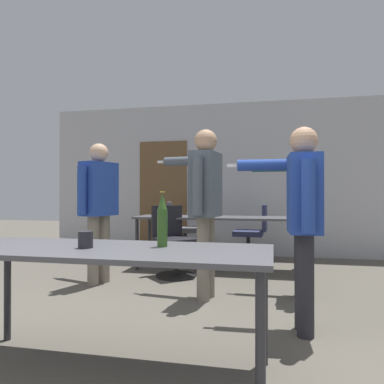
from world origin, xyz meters
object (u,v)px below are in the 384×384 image
office_chair_far_left (180,232)px  office_chair_far_right (253,235)px  person_near_casual (98,199)px  office_chair_near_pushed (173,243)px  person_center_tall (204,196)px  beer_bottle (162,221)px  person_left_plaid (301,201)px  person_far_watching (302,209)px  drink_cup (86,240)px

office_chair_far_left → office_chair_far_right: office_chair_far_left is taller
person_near_casual → office_chair_far_left: person_near_casual is taller
office_chair_near_pushed → office_chair_far_right: (0.97, 1.31, -0.01)m
person_near_casual → office_chair_near_pushed: bearing=-35.3°
person_near_casual → person_center_tall: bearing=-88.0°
person_near_casual → beer_bottle: (1.41, -1.96, -0.10)m
person_center_tall → person_near_casual: person_center_tall is taller
person_left_plaid → office_chair_far_left: 2.73m
person_left_plaid → beer_bottle: (-0.96, -1.87, -0.09)m
person_near_casual → office_chair_far_left: 2.04m
person_far_watching → person_left_plaid: 1.06m
office_chair_far_left → person_center_tall: bearing=7.8°
drink_cup → person_center_tall: bearing=76.8°
person_left_plaid → office_chair_far_right: size_ratio=1.82×
person_near_casual → office_chair_near_pushed: person_near_casual is taller
person_far_watching → office_chair_far_right: person_far_watching is taller
person_far_watching → office_chair_far_left: bearing=27.6°
beer_bottle → person_far_watching: bearing=42.6°
person_near_casual → drink_cup: size_ratio=16.82×
person_left_plaid → office_chair_near_pushed: bearing=67.5°
office_chair_far_right → beer_bottle: beer_bottle is taller
drink_cup → person_near_casual: bearing=114.7°
person_far_watching → person_left_plaid: size_ratio=0.97×
person_center_tall → office_chair_far_left: size_ratio=1.84×
person_center_tall → drink_cup: 1.80m
person_far_watching → person_left_plaid: bearing=-6.1°
office_chair_far_left → drink_cup: bearing=-6.3°
person_near_casual → beer_bottle: size_ratio=4.93×
person_near_casual → person_left_plaid: person_near_casual is taller
person_near_casual → office_chair_far_left: (0.56, 1.88, -0.57)m
office_chair_far_right → drink_cup: (-0.78, -4.02, 0.38)m
person_center_tall → office_chair_far_right: 2.40m
person_center_tall → office_chair_far_left: person_center_tall is taller
office_chair_near_pushed → person_far_watching: bearing=88.3°
person_center_tall → person_far_watching: size_ratio=1.09×
person_far_watching → drink_cup: (-1.32, -0.97, -0.16)m
person_center_tall → person_far_watching: (0.92, -0.77, -0.09)m
person_center_tall → office_chair_far_right: (0.37, 2.28, -0.64)m
person_center_tall → person_near_casual: (-1.38, 0.38, -0.04)m
person_near_casual → office_chair_far_right: bearing=-25.4°
office_chair_far_left → office_chair_near_pushed: bearing=-2.3°
person_near_casual → person_far_watching: bearing=-99.2°
person_far_watching → office_chair_far_right: size_ratio=1.76×
person_center_tall → person_left_plaid: size_ratio=1.05×
beer_bottle → person_center_tall: bearing=91.0°
person_far_watching → office_chair_far_left: person_far_watching is taller
office_chair_near_pushed → person_left_plaid: bearing=113.9°
office_chair_far_right → drink_cup: office_chair_far_right is taller
office_chair_far_left → person_near_casual: bearing=-28.8°
person_near_casual → office_chair_far_right: 2.66m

